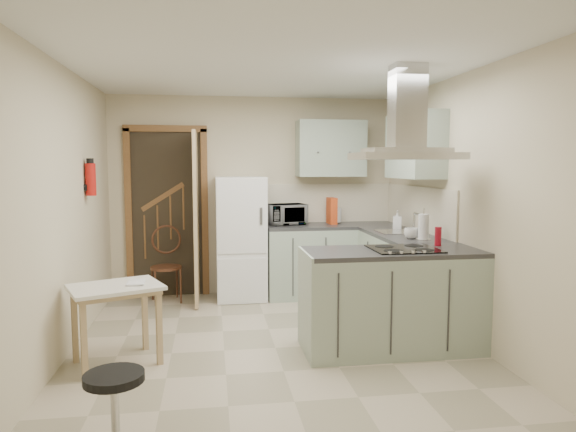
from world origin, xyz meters
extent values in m
plane|color=tan|center=(0.00, 0.00, 0.00)|extent=(4.20, 4.20, 0.00)
plane|color=silver|center=(0.00, 0.00, 2.50)|extent=(4.20, 4.20, 0.00)
plane|color=beige|center=(0.00, 2.10, 1.25)|extent=(3.60, 0.00, 3.60)
plane|color=beige|center=(-1.80, 0.00, 1.25)|extent=(0.00, 4.20, 4.20)
plane|color=beige|center=(1.80, 0.00, 1.25)|extent=(0.00, 4.20, 4.20)
cube|color=brown|center=(-1.10, 2.07, 1.05)|extent=(1.10, 0.12, 2.10)
cube|color=white|center=(-0.20, 1.80, 0.75)|extent=(0.60, 0.60, 1.50)
cube|color=#9EB2A0|center=(0.66, 1.80, 0.45)|extent=(1.08, 0.60, 0.90)
cube|color=#9EB2A0|center=(1.50, 1.12, 0.45)|extent=(0.60, 1.95, 0.90)
cube|color=beige|center=(0.96, 2.09, 1.15)|extent=(1.68, 0.02, 0.50)
cube|color=#9EB2A0|center=(0.95, 1.93, 1.85)|extent=(0.85, 0.35, 0.70)
cube|color=#9EB2A0|center=(1.62, 0.85, 1.85)|extent=(0.35, 0.90, 0.70)
cube|color=#9EB2A0|center=(1.02, -0.18, 0.45)|extent=(1.55, 0.65, 0.90)
cube|color=black|center=(1.12, -0.18, 0.91)|extent=(0.58, 0.50, 0.01)
cube|color=silver|center=(1.12, -0.18, 1.72)|extent=(0.90, 0.55, 0.10)
cube|color=silver|center=(1.50, 0.95, 0.91)|extent=(0.45, 0.40, 0.01)
cylinder|color=#B2140F|center=(-1.74, 0.90, 1.50)|extent=(0.10, 0.10, 0.32)
cube|color=#DAC886|center=(-1.34, -0.16, 0.33)|extent=(0.86, 0.76, 0.66)
cube|color=#442616|center=(-1.10, 1.77, 0.42)|extent=(0.44, 0.44, 0.83)
cylinder|color=black|center=(-1.12, -1.51, 0.23)|extent=(0.45, 0.45, 0.46)
imported|color=black|center=(0.38, 1.87, 1.03)|extent=(0.52, 0.41, 0.26)
cylinder|color=silver|center=(1.01, 1.89, 1.01)|extent=(0.15, 0.15, 0.22)
cube|color=#C54017|center=(0.96, 1.87, 1.07)|extent=(0.10, 0.22, 0.33)
imported|color=silver|center=(1.60, 1.26, 1.01)|extent=(0.13, 0.13, 0.21)
cylinder|color=silver|center=(1.53, 0.36, 1.03)|extent=(0.14, 0.14, 0.27)
imported|color=silver|center=(1.44, 0.44, 0.95)|extent=(0.18, 0.18, 0.11)
cylinder|color=#A20D1E|center=(1.52, -0.02, 0.99)|extent=(0.06, 0.06, 0.17)
imported|color=#953531|center=(-1.26, -0.13, 0.71)|extent=(0.15, 0.20, 0.09)
camera|label=1|loc=(-0.55, -4.45, 1.64)|focal=32.00mm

